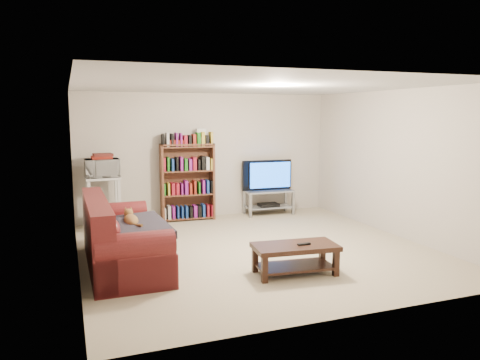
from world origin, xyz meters
name	(u,v)px	position (x,y,z in m)	size (l,w,h in m)	color
floor	(256,249)	(0.00, 0.00, 0.00)	(5.00, 5.00, 0.00)	#C5B593
ceiling	(256,86)	(0.00, 0.00, 2.40)	(5.00, 5.00, 0.00)	white
wall_back	(207,156)	(0.00, 2.50, 1.20)	(5.00, 5.00, 0.00)	beige
wall_front	(355,198)	(0.00, -2.50, 1.20)	(5.00, 5.00, 0.00)	beige
wall_left	(74,178)	(-2.50, 0.00, 1.20)	(5.00, 5.00, 0.00)	beige
wall_right	(397,163)	(2.50, 0.00, 1.20)	(5.00, 5.00, 0.00)	beige
sofa	(118,243)	(-2.00, -0.11, 0.32)	(0.96, 2.17, 0.92)	maroon
blanket	(133,228)	(-1.82, -0.26, 0.54)	(0.83, 1.08, 0.10)	#2C2933
cat	(131,220)	(-1.82, -0.06, 0.60)	(0.24, 0.59, 0.18)	brown
coffee_table	(295,253)	(0.06, -1.17, 0.27)	(1.10, 0.63, 0.38)	black
remote	(304,244)	(0.15, -1.23, 0.39)	(0.17, 0.05, 0.02)	black
tv_stand	(269,198)	(1.19, 2.23, 0.33)	(0.99, 0.47, 0.49)	#999EA3
television	(269,176)	(1.19, 2.23, 0.79)	(1.05, 0.14, 0.60)	black
dvd_player	(268,205)	(1.19, 2.23, 0.19)	(0.39, 0.27, 0.06)	black
bookshelf	(188,181)	(-0.45, 2.30, 0.75)	(1.02, 0.36, 1.46)	brown
shelf_clutter	(192,138)	(-0.36, 2.31, 1.56)	(0.74, 0.24, 0.28)	silver
microwave_stand	(103,196)	(-2.01, 2.11, 0.59)	(0.59, 0.44, 0.92)	silver
microwave	(102,168)	(-2.01, 2.11, 1.08)	(0.57, 0.39, 0.31)	silver
game_boxes	(102,157)	(-2.01, 2.11, 1.26)	(0.34, 0.29, 0.05)	maroon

